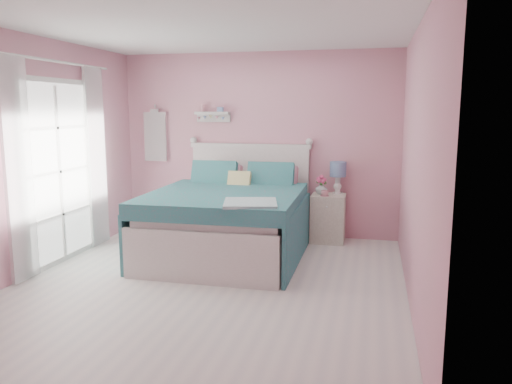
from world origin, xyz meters
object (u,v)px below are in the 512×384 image
at_px(bed, 229,221).
at_px(vase, 321,188).
at_px(nightstand, 328,218).
at_px(teacup, 325,193).
at_px(table_lamp, 338,172).

distance_m(bed, vase, 1.43).
xyz_separation_m(bed, nightstand, (1.15, 0.89, -0.10)).
relative_size(bed, teacup, 23.13).
distance_m(table_lamp, vase, 0.32).
xyz_separation_m(nightstand, vase, (-0.10, 0.03, 0.41)).
relative_size(nightstand, table_lamp, 1.48).
xyz_separation_m(table_lamp, vase, (-0.22, -0.08, -0.23)).
bearing_deg(vase, nightstand, -14.36).
distance_m(bed, teacup, 1.38).
xyz_separation_m(vase, teacup, (0.06, -0.15, -0.04)).
bearing_deg(bed, vase, 40.19).
xyz_separation_m(bed, table_lamp, (1.26, 1.00, 0.54)).
bearing_deg(table_lamp, bed, -141.67).
xyz_separation_m(nightstand, table_lamp, (0.11, 0.10, 0.63)).
bearing_deg(nightstand, vase, 165.64).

